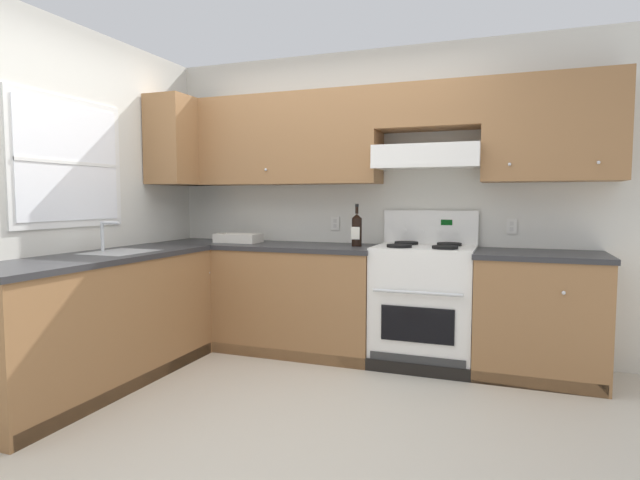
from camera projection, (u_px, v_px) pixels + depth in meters
The scene contains 8 objects.
ground_plane at pixel (261, 410), 3.19m from camera, with size 7.04×7.04×0.00m, color beige.
wall_back at pixel (385, 177), 4.36m from camera, with size 4.68×0.57×2.55m.
wall_left at pixel (81, 192), 3.84m from camera, with size 0.47×4.00×2.55m.
counter_back_run at pixel (342, 302), 4.27m from camera, with size 3.60×0.65×0.91m.
counter_left_run at pixel (99, 320), 3.58m from camera, with size 0.63×1.91×1.13m.
stove at pixel (424, 304), 4.05m from camera, with size 0.76×0.62×1.20m.
wine_bottle at pixel (357, 229), 4.21m from camera, with size 0.08×0.08×0.34m.
bowl at pixel (238, 239), 4.60m from camera, with size 0.39×0.22×0.08m.
Camera 1 is at (1.41, -2.78, 1.29)m, focal length 29.19 mm.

